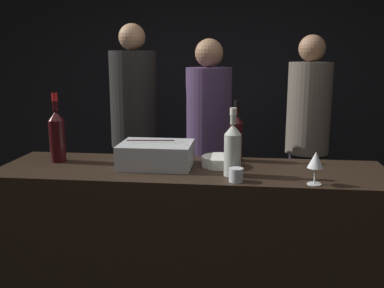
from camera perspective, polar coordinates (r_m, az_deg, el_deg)
The scene contains 12 objects.
wall_back_chalkboard at distance 4.60m, azimuth 3.71°, elevation 9.52°, with size 6.40×0.06×2.80m.
bar_counter at distance 2.34m, azimuth -0.08°, elevation -15.42°, with size 1.95×0.54×1.02m.
ice_bin_with_bottles at distance 2.19m, azimuth -4.76°, elevation -1.25°, with size 0.36×0.28×0.12m.
bowl_white at distance 2.20m, azimuth 3.78°, elevation -2.27°, with size 0.19×0.19×0.05m.
wine_glass at distance 1.94m, azimuth 16.15°, elevation -2.20°, with size 0.07×0.07×0.15m.
candle_votive at distance 1.94m, azimuth 5.90°, elevation -4.10°, with size 0.07×0.07×0.06m.
white_wine_bottle at distance 2.01m, azimuth 5.44°, elevation -0.56°, with size 0.08×0.08×0.32m.
red_wine_bottle_black_foil at distance 2.30m, azimuth 5.89°, elevation 1.04°, with size 0.07×0.07×0.33m.
red_wine_bottle_tall at distance 2.38m, azimuth -17.55°, elevation 1.20°, with size 0.08×0.08×0.37m.
person_in_hoodie at distance 3.59m, azimuth 15.14°, elevation 1.63°, with size 0.35×0.35×1.74m.
person_blond_tee at distance 3.53m, azimuth -7.68°, elevation 2.53°, with size 0.38×0.38×1.82m.
person_grey_polo at distance 3.28m, azimuth 2.20°, elevation 0.72°, with size 0.35×0.35×1.70m.
Camera 1 is at (0.25, -1.80, 1.58)m, focal length 40.00 mm.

